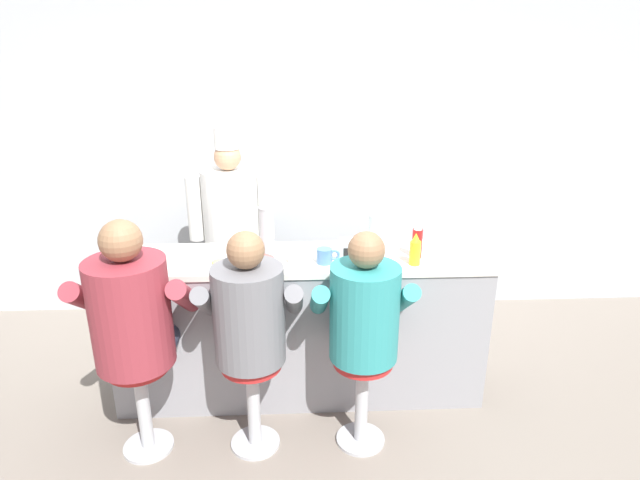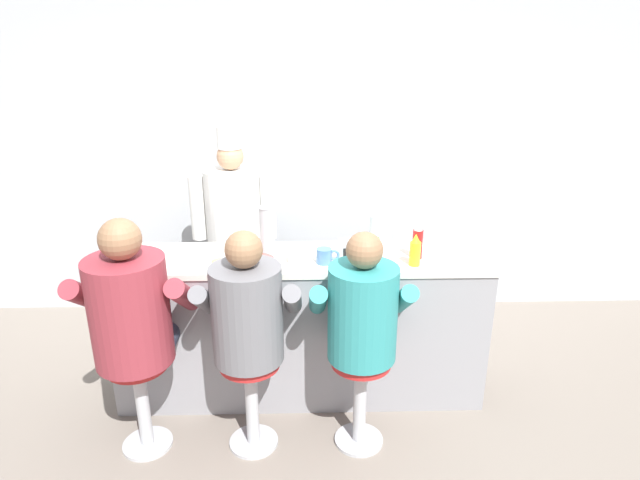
{
  "view_description": "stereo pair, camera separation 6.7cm",
  "coord_description": "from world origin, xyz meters",
  "px_view_note": "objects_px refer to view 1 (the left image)",
  "views": [
    {
      "loc": [
        -0.02,
        -2.89,
        2.28
      ],
      "look_at": [
        0.13,
        0.25,
        1.13
      ],
      "focal_mm": 30.0,
      "sensor_mm": 36.0,
      "label": 1
    },
    {
      "loc": [
        0.04,
        -2.89,
        2.28
      ],
      "look_at": [
        0.13,
        0.25,
        1.13
      ],
      "focal_mm": 30.0,
      "sensor_mm": 36.0,
      "label": 2
    }
  ],
  "objects_px": {
    "diner_seated_maroon": "(133,316)",
    "diner_seated_grey": "(250,319)",
    "cereal_bowl": "(262,263)",
    "hot_sauce_bottle_orange": "(377,247)",
    "mustard_bottle_yellow": "(415,250)",
    "diner_seated_teal": "(363,318)",
    "cook_in_whites_near": "(232,226)",
    "water_pitcher_clear": "(378,232)",
    "ketchup_bottle_red": "(417,241)",
    "breakfast_plate": "(221,265)",
    "napkin_dispenser_chrome": "(349,250)",
    "coffee_mug_blue": "(325,256)",
    "cup_stack_steel": "(267,232)",
    "coffee_mug_white": "(296,256)"
  },
  "relations": [
    {
      "from": "diner_seated_teal",
      "to": "water_pitcher_clear",
      "type": "bearing_deg",
      "value": 74.93
    },
    {
      "from": "water_pitcher_clear",
      "to": "diner_seated_maroon",
      "type": "distance_m",
      "value": 1.59
    },
    {
      "from": "cook_in_whites_near",
      "to": "hot_sauce_bottle_orange",
      "type": "bearing_deg",
      "value": -40.5
    },
    {
      "from": "breakfast_plate",
      "to": "cup_stack_steel",
      "type": "height_order",
      "value": "cup_stack_steel"
    },
    {
      "from": "cereal_bowl",
      "to": "mustard_bottle_yellow",
      "type": "bearing_deg",
      "value": 0.22
    },
    {
      "from": "breakfast_plate",
      "to": "diner_seated_teal",
      "type": "distance_m",
      "value": 0.93
    },
    {
      "from": "mustard_bottle_yellow",
      "to": "hot_sauce_bottle_orange",
      "type": "distance_m",
      "value": 0.25
    },
    {
      "from": "mustard_bottle_yellow",
      "to": "breakfast_plate",
      "type": "bearing_deg",
      "value": 179.12
    },
    {
      "from": "ketchup_bottle_red",
      "to": "coffee_mug_blue",
      "type": "relative_size",
      "value": 1.65
    },
    {
      "from": "diner_seated_grey",
      "to": "cook_in_whites_near",
      "type": "height_order",
      "value": "cook_in_whites_near"
    },
    {
      "from": "water_pitcher_clear",
      "to": "mustard_bottle_yellow",
      "type": "bearing_deg",
      "value": -55.16
    },
    {
      "from": "cup_stack_steel",
      "to": "cook_in_whites_near",
      "type": "bearing_deg",
      "value": 111.02
    },
    {
      "from": "water_pitcher_clear",
      "to": "cook_in_whites_near",
      "type": "height_order",
      "value": "cook_in_whites_near"
    },
    {
      "from": "diner_seated_maroon",
      "to": "napkin_dispenser_chrome",
      "type": "bearing_deg",
      "value": 18.53
    },
    {
      "from": "hot_sauce_bottle_orange",
      "to": "diner_seated_maroon",
      "type": "height_order",
      "value": "diner_seated_maroon"
    },
    {
      "from": "ketchup_bottle_red",
      "to": "water_pitcher_clear",
      "type": "xyz_separation_m",
      "value": [
        -0.22,
        0.16,
        0.01
      ]
    },
    {
      "from": "water_pitcher_clear",
      "to": "napkin_dispenser_chrome",
      "type": "bearing_deg",
      "value": -137.46
    },
    {
      "from": "napkin_dispenser_chrome",
      "to": "diner_seated_maroon",
      "type": "distance_m",
      "value": 1.32
    },
    {
      "from": "coffee_mug_white",
      "to": "diner_seated_maroon",
      "type": "bearing_deg",
      "value": -156.56
    },
    {
      "from": "hot_sauce_bottle_orange",
      "to": "cook_in_whites_near",
      "type": "relative_size",
      "value": 0.08
    },
    {
      "from": "diner_seated_grey",
      "to": "breakfast_plate",
      "type": "bearing_deg",
      "value": 118.7
    },
    {
      "from": "diner_seated_maroon",
      "to": "diner_seated_teal",
      "type": "relative_size",
      "value": 1.06
    },
    {
      "from": "diner_seated_grey",
      "to": "diner_seated_teal",
      "type": "height_order",
      "value": "diner_seated_grey"
    },
    {
      "from": "hot_sauce_bottle_orange",
      "to": "coffee_mug_white",
      "type": "bearing_deg",
      "value": -171.42
    },
    {
      "from": "napkin_dispenser_chrome",
      "to": "diner_seated_grey",
      "type": "height_order",
      "value": "diner_seated_grey"
    },
    {
      "from": "ketchup_bottle_red",
      "to": "coffee_mug_blue",
      "type": "bearing_deg",
      "value": -173.27
    },
    {
      "from": "breakfast_plate",
      "to": "hot_sauce_bottle_orange",
      "type": "bearing_deg",
      "value": 6.76
    },
    {
      "from": "breakfast_plate",
      "to": "cook_in_whites_near",
      "type": "height_order",
      "value": "cook_in_whites_near"
    },
    {
      "from": "cook_in_whites_near",
      "to": "ketchup_bottle_red",
      "type": "bearing_deg",
      "value": -34.99
    },
    {
      "from": "coffee_mug_blue",
      "to": "cup_stack_steel",
      "type": "relative_size",
      "value": 0.44
    },
    {
      "from": "mustard_bottle_yellow",
      "to": "diner_seated_teal",
      "type": "xyz_separation_m",
      "value": [
        -0.35,
        -0.34,
        -0.27
      ]
    },
    {
      "from": "coffee_mug_blue",
      "to": "cook_in_whites_near",
      "type": "height_order",
      "value": "cook_in_whites_near"
    },
    {
      "from": "cereal_bowl",
      "to": "diner_seated_teal",
      "type": "height_order",
      "value": "diner_seated_teal"
    },
    {
      "from": "ketchup_bottle_red",
      "to": "cook_in_whites_near",
      "type": "bearing_deg",
      "value": 145.01
    },
    {
      "from": "diner_seated_maroon",
      "to": "cook_in_whites_near",
      "type": "bearing_deg",
      "value": 73.34
    },
    {
      "from": "breakfast_plate",
      "to": "diner_seated_maroon",
      "type": "distance_m",
      "value": 0.59
    },
    {
      "from": "coffee_mug_white",
      "to": "cup_stack_steel",
      "type": "relative_size",
      "value": 0.41
    },
    {
      "from": "coffee_mug_blue",
      "to": "cup_stack_steel",
      "type": "xyz_separation_m",
      "value": [
        -0.36,
        0.12,
        0.12
      ]
    },
    {
      "from": "cereal_bowl",
      "to": "coffee_mug_blue",
      "type": "relative_size",
      "value": 1.05
    },
    {
      "from": "water_pitcher_clear",
      "to": "cook_in_whites_near",
      "type": "relative_size",
      "value": 0.14
    },
    {
      "from": "napkin_dispenser_chrome",
      "to": "water_pitcher_clear",
      "type": "bearing_deg",
      "value": 42.54
    },
    {
      "from": "cereal_bowl",
      "to": "hot_sauce_bottle_orange",
      "type": "bearing_deg",
      "value": 10.78
    },
    {
      "from": "cereal_bowl",
      "to": "ketchup_bottle_red",
      "type": "bearing_deg",
      "value": 6.93
    },
    {
      "from": "cup_stack_steel",
      "to": "cook_in_whites_near",
      "type": "relative_size",
      "value": 0.19
    },
    {
      "from": "ketchup_bottle_red",
      "to": "hot_sauce_bottle_orange",
      "type": "height_order",
      "value": "ketchup_bottle_red"
    },
    {
      "from": "cup_stack_steel",
      "to": "diner_seated_maroon",
      "type": "height_order",
      "value": "diner_seated_maroon"
    },
    {
      "from": "hot_sauce_bottle_orange",
      "to": "diner_seated_grey",
      "type": "xyz_separation_m",
      "value": [
        -0.78,
        -0.47,
        -0.24
      ]
    },
    {
      "from": "ketchup_bottle_red",
      "to": "diner_seated_grey",
      "type": "relative_size",
      "value": 0.17
    },
    {
      "from": "diner_seated_maroon",
      "to": "diner_seated_grey",
      "type": "bearing_deg",
      "value": -0.36
    },
    {
      "from": "ketchup_bottle_red",
      "to": "diner_seated_maroon",
      "type": "relative_size",
      "value": 0.17
    }
  ]
}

